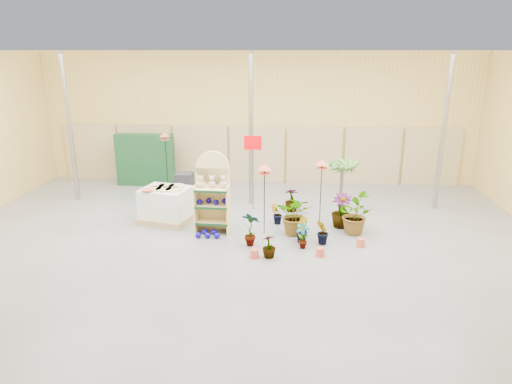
{
  "coord_description": "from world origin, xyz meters",
  "views": [
    {
      "loc": [
        1.16,
        -9.73,
        4.54
      ],
      "look_at": [
        0.3,
        1.5,
        1.0
      ],
      "focal_mm": 32.0,
      "sensor_mm": 36.0,
      "label": 1
    }
  ],
  "objects_px": {
    "display_shelf": "(213,195)",
    "pallet_stack": "(166,205)",
    "bird_table_front": "(264,169)",
    "potted_plant_2": "(296,215)"
  },
  "relations": [
    {
      "from": "pallet_stack",
      "to": "bird_table_front",
      "type": "bearing_deg",
      "value": -0.51
    },
    {
      "from": "display_shelf",
      "to": "potted_plant_2",
      "type": "height_order",
      "value": "display_shelf"
    },
    {
      "from": "potted_plant_2",
      "to": "bird_table_front",
      "type": "bearing_deg",
      "value": -177.8
    },
    {
      "from": "bird_table_front",
      "to": "potted_plant_2",
      "type": "relative_size",
      "value": 1.78
    },
    {
      "from": "display_shelf",
      "to": "pallet_stack",
      "type": "distance_m",
      "value": 1.57
    },
    {
      "from": "display_shelf",
      "to": "bird_table_front",
      "type": "height_order",
      "value": "display_shelf"
    },
    {
      "from": "bird_table_front",
      "to": "potted_plant_2",
      "type": "xyz_separation_m",
      "value": [
        0.81,
        0.03,
        -1.19
      ]
    },
    {
      "from": "pallet_stack",
      "to": "bird_table_front",
      "type": "distance_m",
      "value": 3.08
    },
    {
      "from": "display_shelf",
      "to": "bird_table_front",
      "type": "relative_size",
      "value": 1.13
    },
    {
      "from": "display_shelf",
      "to": "pallet_stack",
      "type": "bearing_deg",
      "value": 160.9
    }
  ]
}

